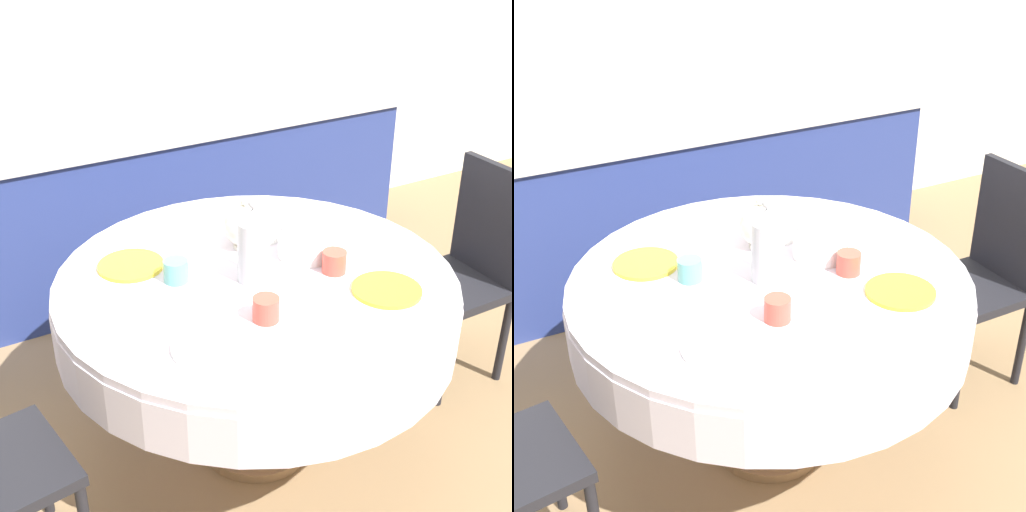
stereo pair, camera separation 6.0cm
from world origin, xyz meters
The scene contains 16 objects.
ground_plane centered at (0.00, 0.00, 0.00)m, with size 12.00×12.00×0.00m, color #8E704C.
wall_back centered at (0.00, 1.81, 1.30)m, with size 7.00×0.05×2.60m.
kitchen_counter centered at (0.00, 1.47, 0.45)m, with size 3.24×0.64×0.89m.
dining_table centered at (0.00, 0.00, 0.65)m, with size 1.42×1.42×0.78m.
chair_left centered at (1.06, 0.00, 0.53)m, with size 0.40×0.40×0.97m.
plate_near_left centered at (-0.33, -0.31, 0.78)m, with size 0.24×0.24×0.01m, color white.
cup_near_left centered at (-0.11, -0.25, 0.82)m, with size 0.09×0.09×0.08m, color #CC4C3D.
plate_near_right centered at (0.33, -0.31, 0.78)m, with size 0.24×0.24×0.01m, color yellow.
cup_near_right centered at (0.25, -0.11, 0.82)m, with size 0.09×0.09×0.08m, color #CC4C3D.
plate_far_left centered at (-0.36, 0.28, 0.78)m, with size 0.24×0.24×0.01m, color yellow.
cup_far_left centered at (-0.26, 0.11, 0.82)m, with size 0.09×0.09×0.08m, color #5BA39E.
plate_far_right centered at (0.38, 0.24, 0.78)m, with size 0.24×0.24×0.01m, color white.
cup_far_right centered at (0.17, 0.22, 0.82)m, with size 0.09×0.09×0.08m, color white.
coffee_carafe centered at (-0.02, -0.01, 0.91)m, with size 0.11×0.11×0.30m.
teapot centered at (0.07, 0.21, 0.87)m, with size 0.22×0.16×0.21m.
fruit_bowl centered at (0.24, 0.04, 0.81)m, with size 0.21×0.21×0.07m, color silver.
Camera 1 is at (-1.07, -1.87, 2.03)m, focal length 50.00 mm.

